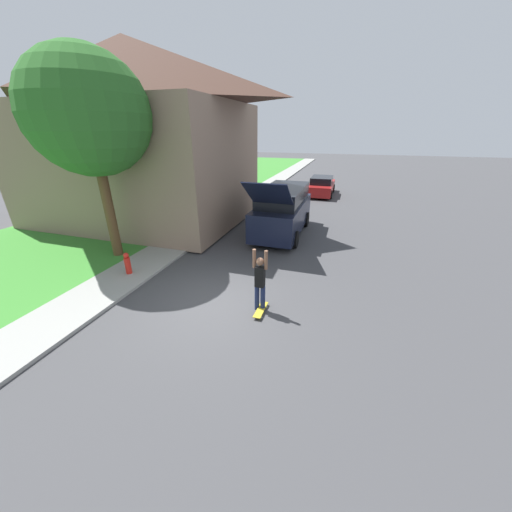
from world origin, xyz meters
TOP-DOWN VIEW (x-y plane):
  - ground_plane at (0.00, 0.00)m, footprint 120.00×120.00m
  - lawn at (-8.00, 6.00)m, footprint 10.00×80.00m
  - sidewalk at (-3.60, 6.00)m, footprint 1.80×80.00m
  - house at (-7.30, 6.78)m, footprint 11.40×8.35m
  - lawn_tree_near at (-5.12, 1.92)m, footprint 4.02×4.02m
  - suv_parked at (0.51, 6.58)m, footprint 2.09×5.82m
  - car_down_street at (1.34, 16.51)m, footprint 1.89×4.42m
  - skateboarder at (1.38, 0.07)m, footprint 0.41×0.21m
  - skateboard at (1.45, -0.04)m, footprint 0.22×0.82m
  - fire_hydrant at (-3.53, 0.66)m, footprint 0.20×0.20m

SIDE VIEW (x-z plane):
  - ground_plane at x=0.00m, z-range 0.00..0.00m
  - lawn at x=-8.00m, z-range 0.00..0.08m
  - sidewalk at x=-3.60m, z-range 0.00..0.10m
  - skateboard at x=1.45m, z-range 0.03..0.13m
  - fire_hydrant at x=-3.53m, z-range 0.09..0.85m
  - car_down_street at x=1.34m, z-range -0.03..1.35m
  - skateboarder at x=1.38m, z-range 0.02..1.85m
  - suv_parked at x=0.51m, z-range -0.31..2.65m
  - house at x=-7.30m, z-range 0.25..8.81m
  - lawn_tree_near at x=-5.12m, z-range 1.58..8.64m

